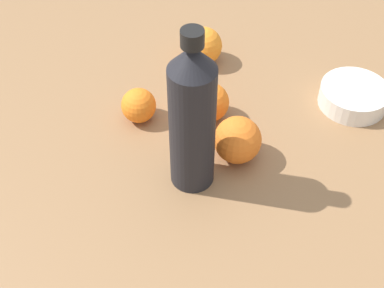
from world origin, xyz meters
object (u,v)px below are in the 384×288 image
object	(u,v)px
orange_0	(203,46)
ceramic_bowl	(353,96)
orange_3	(139,105)
orange_1	(238,140)
orange_2	(209,102)
water_bottle	(192,117)

from	to	relation	value
orange_0	ceramic_bowl	distance (m)	0.32
orange_0	orange_3	world-z (taller)	orange_0
orange_0	orange_1	bearing A→B (deg)	-2.23
orange_2	orange_0	bearing A→B (deg)	169.11
orange_2	orange_3	size ratio (longest dim) A/B	1.14
water_bottle	orange_2	xyz separation A→B (m)	(-0.13, 0.07, -0.10)
orange_0	orange_3	xyz separation A→B (m)	(0.14, -0.16, -0.01)
orange_1	orange_2	size ratio (longest dim) A/B	1.11
orange_3	orange_1	bearing A→B (deg)	47.64
orange_0	orange_1	size ratio (longest dim) A/B	0.94
orange_0	ceramic_bowl	size ratio (longest dim) A/B	0.60
water_bottle	orange_1	world-z (taller)	water_bottle
orange_1	ceramic_bowl	xyz separation A→B (m)	(-0.08, 0.26, -0.02)
water_bottle	orange_0	bearing A→B (deg)	-0.30
water_bottle	orange_1	xyz separation A→B (m)	(-0.03, 0.09, -0.10)
water_bottle	ceramic_bowl	distance (m)	0.38
orange_1	ceramic_bowl	distance (m)	0.27
orange_1	orange_2	world-z (taller)	orange_1
water_bottle	orange_2	world-z (taller)	water_bottle
orange_3	ceramic_bowl	bearing A→B (deg)	81.93
orange_1	orange_2	distance (m)	0.11
ceramic_bowl	orange_2	bearing A→B (deg)	-96.15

